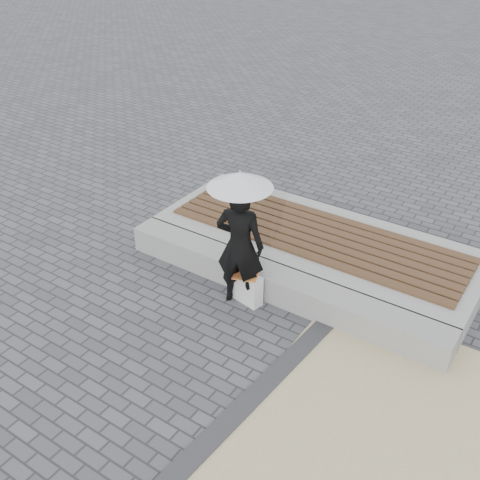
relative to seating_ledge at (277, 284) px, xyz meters
name	(u,v)px	position (x,y,z in m)	size (l,w,h in m)	color
ground	(210,361)	(0.00, -1.60, -0.20)	(80.00, 80.00, 0.00)	#4C4C51
edging_band	(238,412)	(0.75, -2.10, -0.18)	(0.25, 5.20, 0.04)	#313134
seating_ledge	(277,284)	(0.00, 0.00, 0.00)	(5.00, 0.45, 0.40)	gray
timber_platform	(316,246)	(0.00, 1.20, 0.00)	(5.00, 2.00, 0.40)	gray
timber_decking	(317,234)	(0.00, 1.20, 0.22)	(4.60, 1.40, 0.04)	brown
woman	(240,246)	(-0.38, -0.38, 0.71)	(0.66, 0.43, 1.82)	black
parasol	(240,180)	(-0.38, -0.38, 1.68)	(0.85, 0.85, 1.09)	#B8B8BD
handbag	(248,260)	(-0.42, -0.11, 0.31)	(0.30, 0.11, 0.21)	black
canvas_tote	(247,288)	(-0.28, -0.34, 0.03)	(0.44, 0.18, 0.46)	silver
magazine	(246,276)	(-0.28, -0.39, 0.27)	(0.33, 0.25, 0.01)	#DE3945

